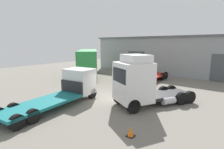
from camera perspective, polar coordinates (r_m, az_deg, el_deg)
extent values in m
plane|color=slate|center=(15.64, 1.54, -8.12)|extent=(60.00, 60.00, 0.00)
cube|color=#93999E|center=(30.79, 21.77, 5.65)|extent=(29.32, 7.05, 5.79)
cube|color=#565B60|center=(30.74, 22.14, 11.26)|extent=(29.82, 7.55, 0.25)
cube|color=#4C5156|center=(30.28, 7.88, 4.12)|extent=(3.20, 0.08, 3.60)
cube|color=silver|center=(13.38, 6.95, -2.41)|extent=(3.33, 3.29, 2.97)
cube|color=silver|center=(13.22, 7.86, 5.17)|extent=(2.64, 2.47, 0.60)
cube|color=black|center=(12.72, 2.45, -0.26)|extent=(1.89, 1.06, 1.07)
cube|color=#232326|center=(15.56, 17.24, -6.22)|extent=(3.67, 4.53, 0.24)
cylinder|color=#B2B2B7|center=(14.51, 17.96, -8.14)|extent=(1.01, 1.23, 0.56)
cylinder|color=black|center=(12.60, 6.97, -10.26)|extent=(0.75, 1.06, 1.04)
cylinder|color=black|center=(14.43, 2.53, -7.53)|extent=(0.75, 1.06, 1.04)
cylinder|color=black|center=(15.25, 21.74, -7.29)|extent=(0.75, 1.06, 1.04)
cylinder|color=black|center=(16.79, 16.43, -5.41)|extent=(0.75, 1.06, 1.04)
cylinder|color=black|center=(15.88, 24.06, -6.77)|extent=(0.75, 1.06, 1.04)
cylinder|color=black|center=(17.37, 18.72, -5.02)|extent=(0.75, 1.06, 1.04)
cube|color=#28843D|center=(25.84, -7.89, 5.01)|extent=(8.61, 8.74, 2.60)
cube|color=#232326|center=(26.00, -7.81, 1.89)|extent=(8.08, 8.21, 0.24)
cube|color=#232326|center=(28.79, -9.18, 1.28)|extent=(0.23, 0.23, 1.11)
cube|color=#232326|center=(28.73, -6.00, 1.34)|extent=(0.23, 0.23, 1.11)
cylinder|color=black|center=(23.16, -10.76, -1.08)|extent=(0.88, 0.89, 0.96)
cylinder|color=black|center=(23.06, -5.31, -0.99)|extent=(0.88, 0.89, 0.96)
cylinder|color=black|center=(22.18, -10.98, -1.58)|extent=(0.88, 0.89, 0.96)
cylinder|color=black|center=(22.08, -5.29, -1.49)|extent=(0.88, 0.89, 0.96)
cube|color=yellow|center=(20.09, 7.79, 0.56)|extent=(2.40, 1.90, 2.20)
cube|color=black|center=(19.25, 6.40, 1.38)|extent=(2.02, 0.08, 0.88)
cube|color=red|center=(23.63, 12.62, -0.43)|extent=(2.41, 5.91, 0.20)
cube|color=#232326|center=(21.03, 9.21, -0.07)|extent=(2.40, 0.12, 1.10)
cylinder|color=black|center=(19.41, 9.68, -3.13)|extent=(0.30, 1.00, 1.00)
cylinder|color=black|center=(20.48, 4.54, -2.33)|extent=(0.30, 1.00, 1.00)
cylinder|color=black|center=(24.46, 16.21, -0.67)|extent=(0.30, 1.00, 1.00)
cylinder|color=black|center=(25.31, 11.83, -0.13)|extent=(0.30, 1.00, 1.00)
cylinder|color=black|center=(25.37, 17.09, -0.34)|extent=(0.30, 1.00, 1.00)
cylinder|color=black|center=(26.20, 12.83, 0.17)|extent=(0.30, 1.00, 1.00)
cube|color=silver|center=(16.00, -10.52, -2.06)|extent=(2.62, 2.19, 2.20)
cube|color=black|center=(16.61, -8.45, -0.16)|extent=(2.01, 0.33, 0.88)
cube|color=#197075|center=(13.63, -21.86, -8.78)|extent=(3.16, 6.40, 0.20)
cube|color=#232326|center=(15.36, -13.04, -4.08)|extent=(2.40, 0.42, 1.10)
cylinder|color=black|center=(17.27, -12.01, -4.96)|extent=(0.42, 0.97, 0.94)
cylinder|color=black|center=(15.95, -6.47, -6.07)|extent=(0.42, 0.97, 0.94)
cylinder|color=black|center=(13.79, -29.45, -9.94)|extent=(0.42, 0.97, 0.94)
cylinder|color=black|center=(12.09, -24.44, -12.28)|extent=(0.42, 0.97, 0.94)
cylinder|color=black|center=(11.62, -28.62, -13.54)|extent=(0.42, 0.97, 0.94)
cube|color=black|center=(9.91, 6.07, -19.35)|extent=(0.40, 0.40, 0.04)
cone|color=orange|center=(9.79, 6.10, -18.05)|extent=(0.36, 0.36, 0.55)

